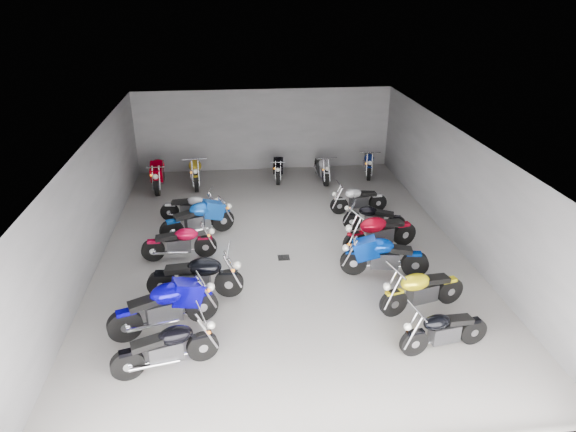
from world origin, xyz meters
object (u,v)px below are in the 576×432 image
object	(u,v)px
drain_grate	(284,258)
motorcycle_right_d	(379,232)
motorcycle_back_a	(159,173)
motorcycle_back_f	(368,162)
motorcycle_back_b	(195,170)
motorcycle_back_e	(322,168)
motorcycle_left_e	(198,219)
motorcycle_right_f	(358,199)
motorcycle_right_e	(373,218)
motorcycle_right_a	(444,330)
motorcycle_right_c	(383,256)
motorcycle_back_d	(279,167)
motorcycle_left_f	(191,207)
motorcycle_left_d	(180,242)
motorcycle_right_b	(422,290)
motorcycle_left_b	(165,307)
motorcycle_left_a	(167,347)
motorcycle_left_c	(196,277)

from	to	relation	value
drain_grate	motorcycle_right_d	xyz separation A→B (m)	(2.71, 0.18, 0.54)
motorcycle_back_a	motorcycle_back_f	bearing A→B (deg)	-177.72
motorcycle_back_b	motorcycle_back_e	size ratio (longest dim) A/B	1.15
motorcycle_left_e	motorcycle_back_e	bearing A→B (deg)	112.23
motorcycle_right_f	motorcycle_back_e	bearing A→B (deg)	6.89
motorcycle_right_d	motorcycle_right_e	world-z (taller)	motorcycle_right_d
motorcycle_right_a	motorcycle_back_f	bearing A→B (deg)	-16.14
motorcycle_right_a	motorcycle_right_c	distance (m)	3.04
motorcycle_right_f	motorcycle_back_d	xyz separation A→B (m)	(-2.28, 3.45, 0.01)
motorcycle_right_e	motorcycle_right_d	bearing A→B (deg)	-169.63
motorcycle_right_c	motorcycle_back_d	size ratio (longest dim) A/B	1.14
motorcycle_left_f	motorcycle_back_d	bearing A→B (deg)	146.49
motorcycle_left_d	motorcycle_right_b	bearing A→B (deg)	58.85
motorcycle_left_b	motorcycle_right_f	distance (m)	7.98
motorcycle_back_a	motorcycle_back_b	size ratio (longest dim) A/B	1.05
motorcycle_left_a	motorcycle_right_e	bearing A→B (deg)	119.12
motorcycle_right_e	motorcycle_back_e	size ratio (longest dim) A/B	0.93
motorcycle_left_b	motorcycle_left_e	xyz separation A→B (m)	(0.49, 4.51, -0.03)
motorcycle_back_d	motorcycle_right_f	bearing A→B (deg)	131.18
motorcycle_left_a	motorcycle_left_c	world-z (taller)	motorcycle_left_c
motorcycle_back_b	motorcycle_left_e	bearing A→B (deg)	90.08
motorcycle_back_b	motorcycle_back_f	bearing A→B (deg)	179.02
motorcycle_left_f	motorcycle_right_a	size ratio (longest dim) A/B	0.97
motorcycle_left_c	motorcycle_right_b	bearing A→B (deg)	82.59
motorcycle_left_b	motorcycle_back_b	xyz separation A→B (m)	(0.17, 8.89, -0.03)
motorcycle_left_c	motorcycle_back_b	size ratio (longest dim) A/B	1.02
motorcycle_left_a	motorcycle_back_b	size ratio (longest dim) A/B	0.90
motorcycle_right_d	motorcycle_back_a	bearing A→B (deg)	34.96
motorcycle_right_a	motorcycle_right_e	world-z (taller)	motorcycle_right_a
motorcycle_right_b	drain_grate	bearing A→B (deg)	32.34
motorcycle_left_b	motorcycle_back_a	distance (m)	8.75
motorcycle_back_b	motorcycle_back_d	xyz separation A→B (m)	(3.14, 0.25, -0.07)
motorcycle_right_e	motorcycle_back_f	bearing A→B (deg)	4.87
drain_grate	motorcycle_left_f	xyz separation A→B (m)	(-2.66, 2.74, 0.45)
motorcycle_left_c	motorcycle_back_a	world-z (taller)	motorcycle_back_a
motorcycle_right_a	motorcycle_back_e	xyz separation A→B (m)	(-0.76, 10.13, 0.00)
motorcycle_left_d	motorcycle_left_f	size ratio (longest dim) A/B	1.07
motorcycle_right_a	motorcycle_left_d	bearing A→B (deg)	41.69
motorcycle_right_b	motorcycle_back_e	size ratio (longest dim) A/B	1.08
motorcycle_left_e	motorcycle_back_e	distance (m)	6.20
motorcycle_back_e	motorcycle_left_d	bearing A→B (deg)	46.14
motorcycle_right_c	drain_grate	bearing A→B (deg)	74.05
motorcycle_left_b	motorcycle_right_f	size ratio (longest dim) A/B	1.21
motorcycle_back_b	drain_grate	bearing A→B (deg)	110.01
drain_grate	motorcycle_back_d	size ratio (longest dim) A/B	0.16
motorcycle_right_b	motorcycle_right_e	distance (m)	4.10
motorcycle_left_f	motorcycle_back_a	bearing A→B (deg)	-148.19
motorcycle_right_c	motorcycle_back_e	bearing A→B (deg)	12.64
drain_grate	motorcycle_back_e	size ratio (longest dim) A/B	0.16
motorcycle_back_a	motorcycle_right_b	bearing A→B (deg)	127.04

